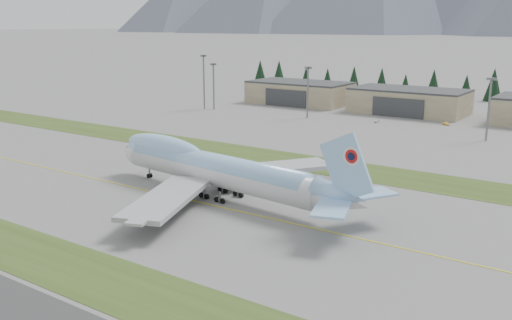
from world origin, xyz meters
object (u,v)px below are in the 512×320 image
Objects in this scene: boeing_747_freighter at (215,169)px; service_vehicle_b at (446,125)px; hangar_left at (300,93)px; hangar_center at (409,101)px; service_vehicle_a at (377,122)px.

boeing_747_freighter is 124.62m from service_vehicle_b.
service_vehicle_b is (77.45, -20.57, -5.39)m from hangar_left.
boeing_747_freighter reaches higher than hangar_center.
boeing_747_freighter is at bearing -66.53° from hangar_left.
boeing_747_freighter is at bearing -90.71° from service_vehicle_a.
hangar_left and hangar_center have the same top height.
service_vehicle_b reaches higher than service_vehicle_a.
service_vehicle_b is at bearing -14.87° from hangar_left.
hangar_center is (-7.57, 144.13, -0.97)m from boeing_747_freighter.
boeing_747_freighter is 21.88× the size of service_vehicle_b.
service_vehicle_a is 26.12m from service_vehicle_b.
hangar_center is 30.25m from service_vehicle_a.
service_vehicle_b is (24.47, 9.13, 0.00)m from service_vehicle_a.
hangar_left is 60.97m from service_vehicle_a.
service_vehicle_a is at bearing -93.90° from hangar_center.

